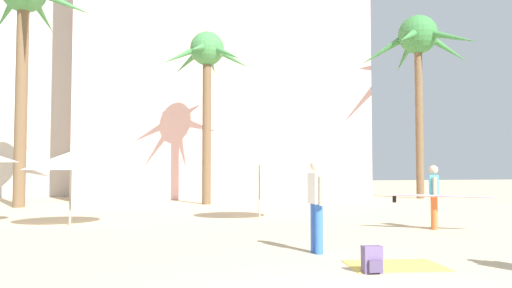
{
  "coord_description": "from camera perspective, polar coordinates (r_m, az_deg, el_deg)",
  "views": [
    {
      "loc": [
        -2.66,
        -4.52,
        1.61
      ],
      "look_at": [
        -0.06,
        4.98,
        2.1
      ],
      "focal_mm": 35.39,
      "sensor_mm": 36.0,
      "label": 1
    }
  ],
  "objects": [
    {
      "name": "hotel_pink",
      "position": [
        33.32,
        -4.76,
        9.83
      ],
      "size": [
        16.39,
        11.46,
        17.84
      ],
      "primitive_type": "cube",
      "color": "beige",
      "rests_on": "ground"
    },
    {
      "name": "palm_tree_far_left",
      "position": [
        23.67,
        -5.57,
        8.96
      ],
      "size": [
        4.45,
        4.25,
        7.97
      ],
      "color": "brown",
      "rests_on": "ground"
    },
    {
      "name": "hotel_tower_gray",
      "position": [
        37.8,
        -19.41,
        14.32
      ],
      "size": [
        18.59,
        9.96,
        25.33
      ],
      "primitive_type": "cube",
      "color": "#BCB7AD",
      "rests_on": "ground"
    },
    {
      "name": "cafe_umbrella_3",
      "position": [
        16.14,
        0.39,
        -1.6
      ],
      "size": [
        2.51,
        2.51,
        2.2
      ],
      "color": "gray",
      "rests_on": "ground"
    },
    {
      "name": "person_far_left",
      "position": [
        14.25,
        19.76,
        -5.44
      ],
      "size": [
        2.68,
        1.91,
        1.71
      ],
      "rotation": [
        0.0,
        0.0,
        5.78
      ],
      "color": "orange",
      "rests_on": "ground"
    },
    {
      "name": "palm_tree_left",
      "position": [
        29.94,
        17.86,
        10.53
      ],
      "size": [
        6.37,
        6.67,
        10.17
      ],
      "color": "brown",
      "rests_on": "ground"
    },
    {
      "name": "beach_towel",
      "position": [
        8.89,
        15.45,
        -13.11
      ],
      "size": [
        1.71,
        1.33,
        0.01
      ],
      "primitive_type": "cube",
      "rotation": [
        0.0,
        0.0,
        -0.18
      ],
      "color": "#F4CC4C",
      "rests_on": "ground"
    },
    {
      "name": "backpack",
      "position": [
        8.18,
        13.01,
        -12.66
      ],
      "size": [
        0.31,
        0.26,
        0.42
      ],
      "rotation": [
        0.0,
        0.0,
        4.63
      ],
      "color": "#614F7D",
      "rests_on": "ground"
    },
    {
      "name": "cafe_umbrella_0",
      "position": [
        15.35,
        -20.18,
        -1.78
      ],
      "size": [
        2.63,
        2.63,
        2.11
      ],
      "color": "gray",
      "rests_on": "ground"
    },
    {
      "name": "person_mid_left",
      "position": [
        9.79,
        6.86,
        -6.44
      ],
      "size": [
        0.24,
        0.6,
        1.8
      ],
      "rotation": [
        0.0,
        0.0,
        0.02
      ],
      "color": "blue",
      "rests_on": "ground"
    },
    {
      "name": "palm_tree_center",
      "position": [
        24.37,
        -24.86,
        13.36
      ],
      "size": [
        5.73,
        5.33,
        10.25
      ],
      "color": "brown",
      "rests_on": "ground"
    }
  ]
}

